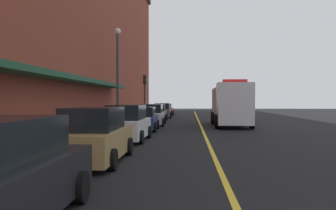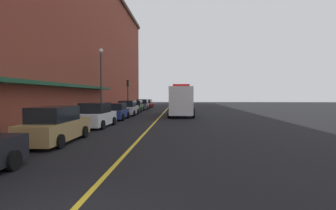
% 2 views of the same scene
% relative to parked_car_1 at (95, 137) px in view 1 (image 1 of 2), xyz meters
% --- Properties ---
extents(ground_plane, '(112.00, 112.00, 0.00)m').
position_rel_parked_car_1_xyz_m(ground_plane, '(3.96, 16.60, -0.83)').
color(ground_plane, black).
extents(sidewalk_left, '(2.40, 70.00, 0.15)m').
position_rel_parked_car_1_xyz_m(sidewalk_left, '(-2.24, 16.60, -0.76)').
color(sidewalk_left, '#9E9B93').
rests_on(sidewalk_left, ground).
extents(lane_center_stripe, '(0.16, 70.00, 0.01)m').
position_rel_parked_car_1_xyz_m(lane_center_stripe, '(3.96, 16.60, -0.83)').
color(lane_center_stripe, gold).
rests_on(lane_center_stripe, ground).
extents(brick_building_left, '(13.93, 64.00, 17.84)m').
position_rel_parked_car_1_xyz_m(brick_building_left, '(-9.82, 15.60, 8.09)').
color(brick_building_left, brown).
rests_on(brick_building_left, ground).
extents(parked_car_1, '(1.96, 4.84, 1.79)m').
position_rel_parked_car_1_xyz_m(parked_car_1, '(0.00, 0.00, 0.00)').
color(parked_car_1, '#A5844C').
rests_on(parked_car_1, ground).
extents(parked_car_2, '(2.12, 4.46, 1.78)m').
position_rel_parked_car_1_xyz_m(parked_car_2, '(-0.01, 6.28, -0.00)').
color(parked_car_2, silver).
rests_on(parked_car_2, ground).
extents(parked_car_3, '(2.08, 4.22, 1.56)m').
position_rel_parked_car_1_xyz_m(parked_car_3, '(-0.02, 12.26, -0.10)').
color(parked_car_3, navy).
rests_on(parked_car_3, ground).
extents(parked_car_4, '(2.11, 4.67, 1.69)m').
position_rel_parked_car_1_xyz_m(parked_car_4, '(0.09, 17.45, -0.04)').
color(parked_car_4, silver).
rests_on(parked_car_4, ground).
extents(parked_car_5, '(2.03, 4.84, 1.59)m').
position_rel_parked_car_1_xyz_m(parked_car_5, '(-0.07, 23.93, -0.08)').
color(parked_car_5, '#2D5133').
rests_on(parked_car_5, ground).
extents(parked_car_6, '(2.12, 4.74, 1.64)m').
position_rel_parked_car_1_xyz_m(parked_car_6, '(0.07, 29.50, -0.06)').
color(parked_car_6, '#595B60').
rests_on(parked_car_6, ground).
extents(parked_car_7, '(2.09, 4.65, 1.53)m').
position_rel_parked_car_1_xyz_m(parked_car_7, '(0.00, 35.43, -0.11)').
color(parked_car_7, maroon).
rests_on(parked_car_7, ground).
extents(box_truck, '(2.85, 9.20, 3.44)m').
position_rel_parked_car_1_xyz_m(box_truck, '(6.28, 17.47, 0.81)').
color(box_truck, silver).
rests_on(box_truck, ground).
extents(parking_meter_0, '(0.14, 0.18, 1.33)m').
position_rel_parked_car_1_xyz_m(parking_meter_0, '(-1.39, 2.47, 0.22)').
color(parking_meter_0, '#4C4C51').
rests_on(parking_meter_0, sidewalk_left).
extents(parking_meter_1, '(0.14, 0.18, 1.33)m').
position_rel_parked_car_1_xyz_m(parking_meter_1, '(-1.39, 15.64, 0.22)').
color(parking_meter_1, '#4C4C51').
rests_on(parking_meter_1, sidewalk_left).
extents(parking_meter_2, '(0.14, 0.18, 1.33)m').
position_rel_parked_car_1_xyz_m(parking_meter_2, '(-1.39, 29.35, 0.22)').
color(parking_meter_2, '#4C4C51').
rests_on(parking_meter_2, sidewalk_left).
extents(street_lamp_left, '(0.44, 0.44, 6.94)m').
position_rel_parked_car_1_xyz_m(street_lamp_left, '(-1.99, 14.12, 3.56)').
color(street_lamp_left, '#33383D').
rests_on(street_lamp_left, sidewalk_left).
extents(traffic_light_near, '(0.38, 0.36, 4.30)m').
position_rel_parked_car_1_xyz_m(traffic_light_near, '(-1.33, 24.62, 2.32)').
color(traffic_light_near, '#232326').
rests_on(traffic_light_near, sidewalk_left).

